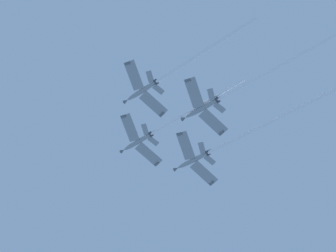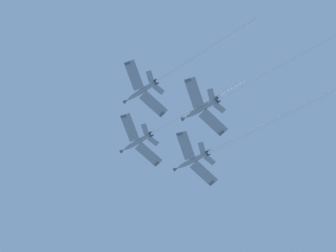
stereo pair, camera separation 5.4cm
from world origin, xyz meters
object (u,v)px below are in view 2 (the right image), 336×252
Objects in this scene: jet_slot at (224,96)px; jet_right_wing at (229,142)px; jet_left_wing at (170,73)px; jet_lead at (157,130)px.

jet_right_wing is at bearing 111.69° from jet_slot.
jet_lead is at bearing 131.86° from jet_left_wing.
jet_left_wing is at bearing -127.75° from jet_slot.
jet_left_wing is 17.52m from jet_slot.
jet_lead reaches higher than jet_right_wing.
jet_lead is 0.99× the size of jet_left_wing.
jet_slot is at bearing -1.27° from jet_lead.
jet_left_wing reaches higher than jet_right_wing.
jet_lead is 22.99m from jet_right_wing.
jet_left_wing reaches higher than jet_slot.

